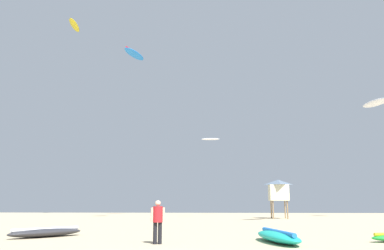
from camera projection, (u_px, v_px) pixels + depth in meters
The scene contains 8 objects.
person_foreground at pixel (158, 218), 15.90m from camera, with size 0.56×0.39×1.72m.
kite_grounded_near at pixel (278, 237), 16.30m from camera, with size 1.95×4.45×0.55m.
kite_grounded_far at pixel (46, 233), 19.01m from camera, with size 3.14×3.66×0.48m.
lifeguard_tower at pixel (278, 190), 42.84m from camera, with size 2.30×2.30×4.15m.
kite_aloft_0 at pixel (210, 139), 47.22m from camera, with size 2.20×0.64×0.25m.
kite_aloft_1 at pixel (74, 25), 57.22m from camera, with size 1.96×4.56×0.86m.
kite_aloft_2 at pixel (376, 103), 46.43m from camera, with size 2.57×4.44×0.78m.
kite_aloft_4 at pixel (134, 54), 43.19m from camera, with size 2.14×3.99×0.48m.
Camera 1 is at (1.88, -10.82, 1.59)m, focal length 36.92 mm.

